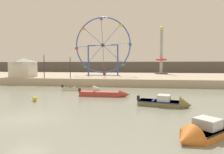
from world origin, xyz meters
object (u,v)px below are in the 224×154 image
motorboat_white_red_stripe (85,89)px  drop_tower_steel_tower (161,56)px  motorboat_olive_wood (169,103)px  mooring_buoy_orange (35,99)px  ferris_wheel_blue_frame (103,46)px  motorboat_orange_hull (203,132)px  promenade_lamp_near (70,63)px  carnival_booth_white_ticket (23,67)px  promenade_lamp_far (44,62)px  motorboat_faded_red (107,94)px

motorboat_white_red_stripe → drop_tower_steel_tower: drop_tower_steel_tower is taller
motorboat_olive_wood → mooring_buoy_orange: size_ratio=10.27×
mooring_buoy_orange → drop_tower_steel_tower: bearing=65.2°
motorboat_white_red_stripe → ferris_wheel_blue_frame: 16.19m
motorboat_orange_hull → promenade_lamp_near: bearing=-99.7°
carnival_booth_white_ticket → ferris_wheel_blue_frame: bearing=25.4°
ferris_wheel_blue_frame → promenade_lamp_far: (-8.16, -9.17, -3.35)m
promenade_lamp_near → motorboat_olive_wood: bearing=-45.6°
ferris_wheel_blue_frame → carnival_booth_white_ticket: 15.76m
carnival_booth_white_ticket → mooring_buoy_orange: 20.25m
motorboat_olive_wood → promenade_lamp_far: promenade_lamp_far is taller
mooring_buoy_orange → promenade_lamp_far: bearing=114.4°
drop_tower_steel_tower → promenade_lamp_far: drop_tower_steel_tower is taller
mooring_buoy_orange → motorboat_olive_wood: bearing=-1.7°
motorboat_faded_red → motorboat_orange_hull: (6.62, -11.19, -0.01)m
drop_tower_steel_tower → mooring_buoy_orange: 35.12m
motorboat_orange_hull → mooring_buoy_orange: size_ratio=8.96×
motorboat_orange_hull → mooring_buoy_orange: 14.80m
promenade_lamp_near → promenade_lamp_far: bearing=-176.3°
motorboat_faded_red → promenade_lamp_far: 16.17m
carnival_booth_white_ticket → motorboat_faded_red: bearing=-34.4°
motorboat_faded_red → promenade_lamp_near: bearing=128.9°
motorboat_orange_hull → motorboat_olive_wood: bearing=-128.8°
motorboat_faded_red → mooring_buoy_orange: (-6.26, -3.91, -0.05)m
drop_tower_steel_tower → carnival_booth_white_ticket: (-26.30, -15.26, -2.44)m
drop_tower_steel_tower → motorboat_olive_wood: bearing=-94.2°
motorboat_white_red_stripe → motorboat_faded_red: (3.83, -4.26, 0.04)m
motorboat_olive_wood → motorboat_faded_red: motorboat_olive_wood is taller
ferris_wheel_blue_frame → drop_tower_steel_tower: bearing=34.8°
promenade_lamp_near → carnival_booth_white_ticket: bearing=166.7°
promenade_lamp_far → mooring_buoy_orange: bearing=-65.6°
motorboat_faded_red → drop_tower_steel_tower: 29.30m
motorboat_olive_wood → ferris_wheel_blue_frame: (-10.23, 23.13, 6.93)m
carnival_booth_white_ticket → mooring_buoy_orange: carnival_booth_white_ticket is taller
motorboat_faded_red → promenade_lamp_near: (-7.98, 9.97, 3.38)m
promenade_lamp_near → drop_tower_steel_tower: bearing=47.3°
motorboat_white_red_stripe → promenade_lamp_far: bearing=139.7°
motorboat_olive_wood → drop_tower_steel_tower: bearing=99.1°
motorboat_olive_wood → motorboat_orange_hull: 6.95m
motorboat_orange_hull → promenade_lamp_near: 25.93m
motorboat_orange_hull → ferris_wheel_blue_frame: bearing=-114.4°
motorboat_orange_hull → ferris_wheel_blue_frame: ferris_wheel_blue_frame is taller
motorboat_orange_hull → motorboat_white_red_stripe: bearing=-100.3°
ferris_wheel_blue_frame → motorboat_faded_red: bearing=-77.2°
motorboat_olive_wood → carnival_booth_white_ticket: bearing=158.5°
motorboat_white_red_stripe → promenade_lamp_far: (-8.61, 5.43, 3.63)m
drop_tower_steel_tower → carnival_booth_white_ticket: bearing=-149.9°
drop_tower_steel_tower → mooring_buoy_orange: bearing=-114.8°
motorboat_white_red_stripe → promenade_lamp_near: promenade_lamp_near is taller
promenade_lamp_far → mooring_buoy_orange: promenade_lamp_far is taller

